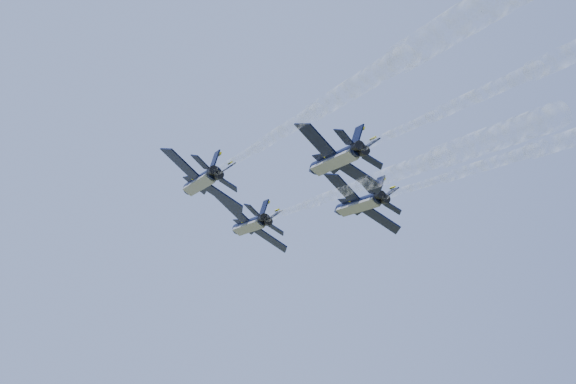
{
  "coord_description": "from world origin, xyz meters",
  "views": [
    {
      "loc": [
        -7.36,
        -108.12,
        61.47
      ],
      "look_at": [
        -0.42,
        3.65,
        102.23
      ],
      "focal_mm": 55.0,
      "sensor_mm": 36.0,
      "label": 1
    }
  ],
  "objects": [
    {
      "name": "jet_slot",
      "position": [
        4.35,
        -10.67,
        101.2
      ],
      "size": [
        10.81,
        17.06,
        7.23
      ],
      "rotation": [
        0.0,
        0.59,
        0.34
      ],
      "color": "black"
    },
    {
      "name": "jet_left",
      "position": [
        -12.01,
        -2.13,
        101.2
      ],
      "size": [
        10.81,
        17.06,
        7.23
      ],
      "rotation": [
        0.0,
        0.59,
        0.34
      ],
      "color": "black"
    },
    {
      "name": "jet_right",
      "position": [
        9.41,
        5.29,
        101.2
      ],
      "size": [
        10.81,
        17.06,
        7.23
      ],
      "rotation": [
        0.0,
        0.59,
        0.34
      ],
      "color": "black"
    },
    {
      "name": "smoke_trail_lead",
      "position": [
        11.61,
        -31.91,
        101.23
      ],
      "size": [
        24.15,
        62.74,
        2.93
      ],
      "rotation": [
        0.0,
        0.59,
        0.34
      ],
      "color": "white"
    },
    {
      "name": "jet_lead",
      "position": [
        -5.35,
        15.47,
        101.2
      ],
      "size": [
        10.81,
        17.06,
        7.23
      ],
      "rotation": [
        0.0,
        0.59,
        0.34
      ],
      "color": "black"
    }
  ]
}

